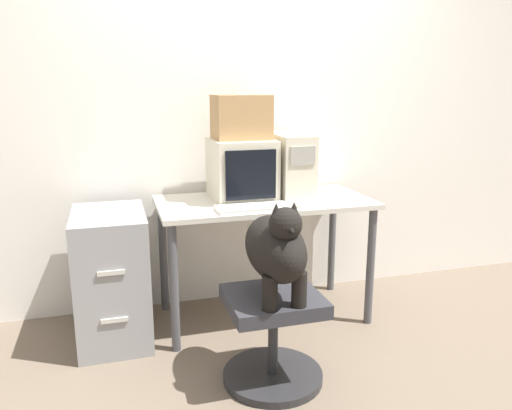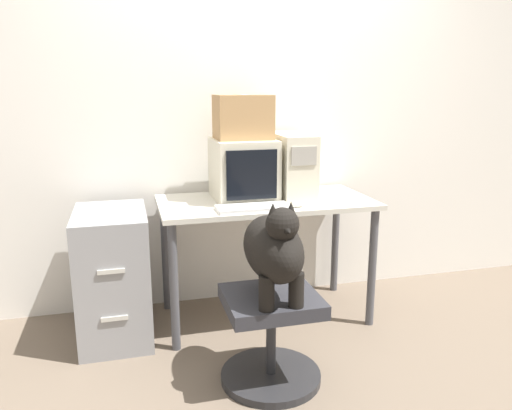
% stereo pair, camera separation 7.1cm
% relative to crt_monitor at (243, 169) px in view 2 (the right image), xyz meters
% --- Properties ---
extents(ground_plane, '(12.00, 12.00, 0.00)m').
position_rel_crt_monitor_xyz_m(ground_plane, '(0.12, -0.40, -0.96)').
color(ground_plane, '#6B5B4C').
extents(wall_back, '(8.00, 0.05, 2.60)m').
position_rel_crt_monitor_xyz_m(wall_back, '(0.12, 0.32, 0.34)').
color(wall_back, silver).
rests_on(wall_back, ground_plane).
extents(desk, '(1.31, 0.66, 0.78)m').
position_rel_crt_monitor_xyz_m(desk, '(0.12, -0.07, -0.29)').
color(desk, beige).
rests_on(desk, ground_plane).
extents(crt_monitor, '(0.37, 0.43, 0.37)m').
position_rel_crt_monitor_xyz_m(crt_monitor, '(0.00, 0.00, 0.00)').
color(crt_monitor, beige).
rests_on(crt_monitor, desk).
extents(pc_tower, '(0.21, 0.47, 0.40)m').
position_rel_crt_monitor_xyz_m(pc_tower, '(0.31, 0.00, 0.01)').
color(pc_tower, beige).
rests_on(pc_tower, desk).
extents(keyboard, '(0.42, 0.17, 0.03)m').
position_rel_crt_monitor_xyz_m(keyboard, '(-0.01, -0.30, -0.17)').
color(keyboard, silver).
rests_on(keyboard, desk).
extents(computer_mouse, '(0.07, 0.04, 0.03)m').
position_rel_crt_monitor_xyz_m(computer_mouse, '(0.25, -0.31, -0.17)').
color(computer_mouse, beige).
rests_on(computer_mouse, desk).
extents(office_chair, '(0.51, 0.51, 0.47)m').
position_rel_crt_monitor_xyz_m(office_chair, '(-0.05, -0.78, -0.71)').
color(office_chair, '#262628').
rests_on(office_chair, ground_plane).
extents(dog, '(0.26, 0.52, 0.50)m').
position_rel_crt_monitor_xyz_m(dog, '(-0.05, -0.82, -0.24)').
color(dog, black).
rests_on(dog, office_chair).
extents(filing_cabinet, '(0.40, 0.60, 0.76)m').
position_rel_crt_monitor_xyz_m(filing_cabinet, '(-0.81, -0.09, -0.58)').
color(filing_cabinet, gray).
rests_on(filing_cabinet, ground_plane).
extents(cardboard_box, '(0.33, 0.27, 0.26)m').
position_rel_crt_monitor_xyz_m(cardboard_box, '(0.00, 0.00, 0.32)').
color(cardboard_box, '#A87F51').
rests_on(cardboard_box, crt_monitor).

